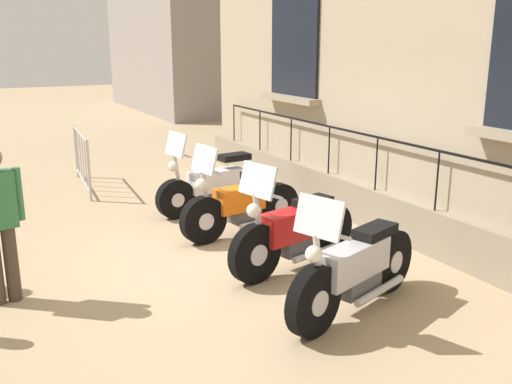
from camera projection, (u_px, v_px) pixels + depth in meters
ground_plane at (235, 256)px, 7.19m from camera, size 60.00×60.00×0.00m
motorcycle_white at (217, 185)px, 9.00m from camera, size 2.11×0.67×1.33m
motorcycle_orange at (241, 206)px, 7.87m from camera, size 1.91×0.64×1.33m
motorcycle_red at (294, 233)px, 6.67m from camera, size 1.91×0.72×1.36m
motorcycle_silver at (355, 270)px, 5.60m from camera, size 1.97×0.88×1.31m
crowd_barrier at (82, 158)px, 10.36m from camera, size 0.20×1.97×1.05m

